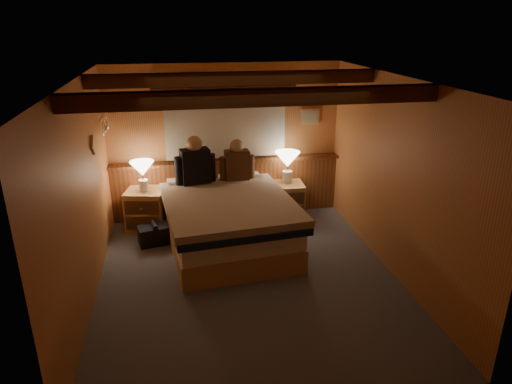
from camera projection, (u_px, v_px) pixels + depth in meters
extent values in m
plane|color=#4A4D58|center=(248.00, 278.00, 5.63)|extent=(4.20, 4.20, 0.00)
plane|color=#C9894B|center=(247.00, 80.00, 4.78)|extent=(4.20, 4.20, 0.00)
plane|color=#C17D45|center=(226.00, 142.00, 7.13)|extent=(3.60, 0.00, 3.60)
plane|color=#C17D45|center=(83.00, 198.00, 4.90)|extent=(0.00, 4.20, 4.20)
plane|color=#C17D45|center=(394.00, 178.00, 5.51)|extent=(0.00, 4.20, 4.20)
plane|color=#C17D45|center=(296.00, 286.00, 3.27)|extent=(3.60, 0.00, 3.60)
cube|color=brown|center=(227.00, 188.00, 7.34)|extent=(3.60, 0.12, 0.90)
cube|color=brown|center=(227.00, 161.00, 7.12)|extent=(3.60, 0.22, 0.04)
cylinder|color=#492812|center=(225.00, 87.00, 6.76)|extent=(2.10, 0.05, 0.05)
sphere|color=#492812|center=(153.00, 89.00, 6.58)|extent=(0.08, 0.08, 0.08)
sphere|color=#492812|center=(293.00, 86.00, 6.94)|extent=(0.08, 0.08, 0.08)
cube|color=beige|center=(226.00, 124.00, 6.96)|extent=(1.85, 0.08, 1.05)
cube|color=#492812|center=(258.00, 98.00, 4.26)|extent=(3.60, 0.15, 0.16)
cube|color=#492812|center=(235.00, 78.00, 5.64)|extent=(3.60, 0.15, 0.16)
cylinder|color=white|center=(102.00, 117.00, 6.18)|extent=(0.03, 0.55, 0.03)
torus|color=white|center=(104.00, 128.00, 6.09)|extent=(0.01, 0.21, 0.21)
torus|color=white|center=(106.00, 125.00, 6.30)|extent=(0.01, 0.21, 0.21)
cube|color=tan|center=(310.00, 117.00, 7.22)|extent=(0.30, 0.03, 0.25)
cube|color=beige|center=(310.00, 117.00, 7.21)|extent=(0.24, 0.01, 0.19)
cube|color=tan|center=(228.00, 235.00, 6.41)|extent=(1.77, 2.24, 0.31)
cube|color=white|center=(227.00, 216.00, 6.31)|extent=(1.73, 2.20, 0.25)
cube|color=black|center=(232.00, 213.00, 6.02)|extent=(1.79, 1.83, 0.08)
cube|color=#CB8B91|center=(229.00, 204.00, 6.11)|extent=(1.85, 2.04, 0.13)
cube|color=white|center=(189.00, 186.00, 6.86)|extent=(0.66, 0.42, 0.17)
cube|color=white|center=(240.00, 181.00, 7.07)|extent=(0.66, 0.42, 0.17)
cube|color=tan|center=(147.00, 209.00, 6.89)|extent=(0.65, 0.61, 0.61)
cube|color=brown|center=(142.00, 208.00, 6.62)|extent=(0.50, 0.12, 0.22)
cube|color=brown|center=(143.00, 223.00, 6.71)|extent=(0.50, 0.12, 0.22)
cylinder|color=white|center=(142.00, 208.00, 6.62)|extent=(0.04, 0.04, 0.03)
cylinder|color=white|center=(143.00, 223.00, 6.71)|extent=(0.04, 0.04, 0.03)
cube|color=tan|center=(287.00, 200.00, 7.29)|extent=(0.54, 0.49, 0.57)
cube|color=brown|center=(290.00, 199.00, 7.04)|extent=(0.47, 0.04, 0.20)
cube|color=brown|center=(289.00, 212.00, 7.12)|extent=(0.47, 0.04, 0.20)
cylinder|color=white|center=(290.00, 199.00, 7.04)|extent=(0.03, 0.03, 0.03)
cylinder|color=white|center=(289.00, 212.00, 7.12)|extent=(0.03, 0.03, 0.03)
cylinder|color=silver|center=(144.00, 185.00, 6.71)|extent=(0.14, 0.14, 0.18)
cylinder|color=white|center=(143.00, 178.00, 6.67)|extent=(0.02, 0.02, 0.10)
cone|color=#FCE7C5|center=(142.00, 169.00, 6.62)|extent=(0.35, 0.35, 0.21)
cylinder|color=silver|center=(287.00, 177.00, 7.19)|extent=(0.15, 0.15, 0.19)
cylinder|color=white|center=(287.00, 169.00, 7.15)|extent=(0.03, 0.03, 0.11)
cone|color=#FCE7C5|center=(287.00, 159.00, 7.09)|extent=(0.39, 0.39, 0.24)
cube|color=black|center=(195.00, 167.00, 6.66)|extent=(0.45, 0.31, 0.54)
cylinder|color=black|center=(179.00, 172.00, 6.60)|extent=(0.13, 0.13, 0.43)
cylinder|color=black|center=(211.00, 168.00, 6.76)|extent=(0.13, 0.13, 0.43)
sphere|color=tan|center=(194.00, 144.00, 6.54)|extent=(0.24, 0.24, 0.24)
cube|color=#4A2E1D|center=(237.00, 166.00, 6.84)|extent=(0.37, 0.22, 0.47)
cylinder|color=#4A2E1D|center=(223.00, 169.00, 6.81)|extent=(0.11, 0.11, 0.38)
cylinder|color=#4A2E1D|center=(251.00, 167.00, 6.89)|extent=(0.11, 0.11, 0.38)
sphere|color=tan|center=(237.00, 146.00, 6.73)|extent=(0.21, 0.21, 0.21)
cube|color=black|center=(155.00, 235.00, 6.46)|extent=(0.49, 0.36, 0.27)
cylinder|color=black|center=(154.00, 225.00, 6.41)|extent=(0.13, 0.28, 0.07)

